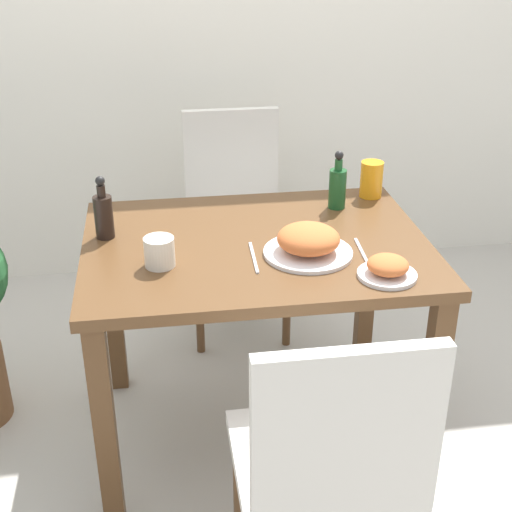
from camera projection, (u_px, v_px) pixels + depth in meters
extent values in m
plane|color=#B7B2A8|center=(256.00, 430.00, 2.53)|extent=(16.00, 16.00, 0.00)
cube|color=brown|center=(256.00, 247.00, 2.20)|extent=(1.06, 0.79, 0.04)
cube|color=brown|center=(105.00, 429.00, 2.00)|extent=(0.06, 0.06, 0.71)
cube|color=brown|center=(432.00, 398.00, 2.13)|extent=(0.06, 0.06, 0.71)
cube|color=brown|center=(113.00, 306.00, 2.61)|extent=(0.06, 0.06, 0.71)
cube|color=brown|center=(366.00, 287.00, 2.74)|extent=(0.06, 0.06, 0.71)
cube|color=silver|center=(321.00, 464.00, 1.73)|extent=(0.42, 0.42, 0.04)
cube|color=silver|center=(347.00, 440.00, 1.45)|extent=(0.40, 0.04, 0.44)
cylinder|color=brown|center=(365.00, 477.00, 2.02)|extent=(0.03, 0.03, 0.44)
cylinder|color=brown|center=(239.00, 491.00, 1.97)|extent=(0.03, 0.03, 0.44)
cube|color=silver|center=(237.00, 231.00, 2.95)|extent=(0.42, 0.42, 0.04)
cube|color=silver|center=(231.00, 160.00, 3.01)|extent=(0.40, 0.04, 0.44)
cylinder|color=brown|center=(199.00, 305.00, 2.87)|extent=(0.03, 0.03, 0.44)
cylinder|color=brown|center=(287.00, 299.00, 2.92)|extent=(0.03, 0.03, 0.44)
cylinder|color=brown|center=(193.00, 265.00, 3.19)|extent=(0.03, 0.03, 0.44)
cylinder|color=brown|center=(272.00, 260.00, 3.24)|extent=(0.03, 0.03, 0.44)
cylinder|color=white|center=(308.00, 253.00, 2.11)|extent=(0.27, 0.27, 0.01)
ellipsoid|color=#CC6633|center=(308.00, 239.00, 2.09)|extent=(0.19, 0.19, 0.08)
cylinder|color=white|center=(387.00, 275.00, 1.99)|extent=(0.17, 0.17, 0.01)
ellipsoid|color=#CC6633|center=(388.00, 265.00, 1.97)|extent=(0.12, 0.12, 0.05)
cylinder|color=silver|center=(159.00, 252.00, 2.03)|extent=(0.09, 0.09, 0.09)
cylinder|color=orange|center=(371.00, 179.00, 2.50)|extent=(0.08, 0.08, 0.13)
cylinder|color=#194C23|center=(337.00, 189.00, 2.41)|extent=(0.06, 0.06, 0.13)
cylinder|color=#194C23|center=(339.00, 165.00, 2.37)|extent=(0.03, 0.03, 0.04)
sphere|color=black|center=(339.00, 155.00, 2.35)|extent=(0.03, 0.03, 0.03)
cylinder|color=black|center=(104.00, 217.00, 2.19)|extent=(0.06, 0.06, 0.13)
cylinder|color=black|center=(101.00, 191.00, 2.15)|extent=(0.03, 0.03, 0.04)
sphere|color=black|center=(100.00, 181.00, 2.14)|extent=(0.03, 0.03, 0.03)
cube|color=silver|center=(254.00, 257.00, 2.09)|extent=(0.01, 0.20, 0.00)
cube|color=silver|center=(361.00, 250.00, 2.13)|extent=(0.02, 0.16, 0.00)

